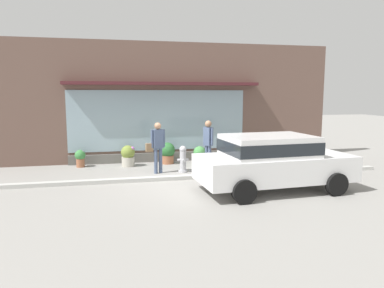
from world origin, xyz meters
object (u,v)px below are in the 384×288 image
pedestrian_passerby (208,141)px  potted_plant_near_hydrant (167,153)px  potted_plant_trailing_edge (80,157)px  potted_plant_by_entrance (247,151)px  potted_plant_window_right (128,155)px  pedestrian_with_handbag (157,144)px  parked_car_white (272,159)px  fire_hydrant (183,159)px  potted_plant_window_left (200,154)px

pedestrian_passerby → potted_plant_near_hydrant: pedestrian_passerby is taller
potted_plant_trailing_edge → potted_plant_by_entrance: potted_plant_trailing_edge is taller
potted_plant_window_right → potted_plant_by_entrance: potted_plant_window_right is taller
pedestrian_with_handbag → pedestrian_passerby: size_ratio=0.99×
pedestrian_with_handbag → parked_car_white: pedestrian_with_handbag is taller
potted_plant_window_right → potted_plant_trailing_edge: bearing=172.2°
pedestrian_with_handbag → potted_plant_trailing_edge: pedestrian_with_handbag is taller
potted_plant_trailing_edge → potted_plant_near_hydrant: bearing=-0.3°
parked_car_white → potted_plant_by_entrance: size_ratio=7.21×
fire_hydrant → potted_plant_near_hydrant: fire_hydrant is taller
potted_plant_window_left → parked_car_white: bearing=-77.3°
pedestrian_with_handbag → potted_plant_window_right: bearing=-72.1°
fire_hydrant → parked_car_white: 3.50m
parked_car_white → potted_plant_near_hydrant: 5.06m
potted_plant_window_right → potted_plant_near_hydrant: (1.51, 0.22, 0.02)m
pedestrian_with_handbag → potted_plant_window_right: (-0.93, 1.42, -0.61)m
fire_hydrant → pedestrian_with_handbag: pedestrian_with_handbag is taller
parked_car_white → potted_plant_trailing_edge: 7.13m
pedestrian_with_handbag → potted_plant_window_left: bearing=-155.7°
potted_plant_near_hydrant → pedestrian_with_handbag: bearing=-109.6°
pedestrian_passerby → pedestrian_with_handbag: bearing=63.0°
potted_plant_by_entrance → potted_plant_window_left: bearing=-172.3°
fire_hydrant → potted_plant_by_entrance: 3.53m
fire_hydrant → potted_plant_near_hydrant: 1.66m
potted_plant_window_right → potted_plant_near_hydrant: size_ratio=0.96×
pedestrian_with_handbag → potted_plant_by_entrance: 4.36m
potted_plant_near_hydrant → pedestrian_passerby: bearing=-49.0°
potted_plant_window_right → potted_plant_near_hydrant: bearing=8.2°
fire_hydrant → potted_plant_window_left: fire_hydrant is taller
pedestrian_with_handbag → potted_plant_trailing_edge: bearing=-47.3°
potted_plant_window_right → potted_plant_by_entrance: 4.85m
parked_car_white → potted_plant_near_hydrant: (-2.25, 4.50, -0.45)m
pedestrian_passerby → potted_plant_trailing_edge: bearing=38.8°
potted_plant_by_entrance → potted_plant_window_left: (-2.06, -0.28, 0.03)m
potted_plant_window_left → potted_plant_window_right: bearing=-177.7°
potted_plant_near_hydrant → potted_plant_window_left: bearing=-4.7°
fire_hydrant → parked_car_white: size_ratio=0.21×
parked_car_white → potted_plant_near_hydrant: parked_car_white is taller
potted_plant_window_right → potted_plant_near_hydrant: 1.53m
potted_plant_near_hydrant → potted_plant_window_left: (1.26, -0.10, -0.07)m
potted_plant_by_entrance → potted_plant_trailing_edge: bearing=-178.6°
parked_car_white → potted_plant_window_right: size_ratio=5.55×
pedestrian_with_handbag → pedestrian_passerby: (1.83, 0.20, 0.01)m
pedestrian_with_handbag → parked_car_white: 4.04m
pedestrian_with_handbag → potted_plant_by_entrance: size_ratio=2.85×
fire_hydrant → pedestrian_with_handbag: (-0.88, 0.00, 0.56)m
pedestrian_with_handbag → potted_plant_by_entrance: bearing=-170.6°
potted_plant_trailing_edge → potted_plant_by_entrance: (6.56, 0.15, -0.02)m
potted_plant_by_entrance → potted_plant_window_right: bearing=-175.4°
fire_hydrant → potted_plant_window_right: fire_hydrant is taller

